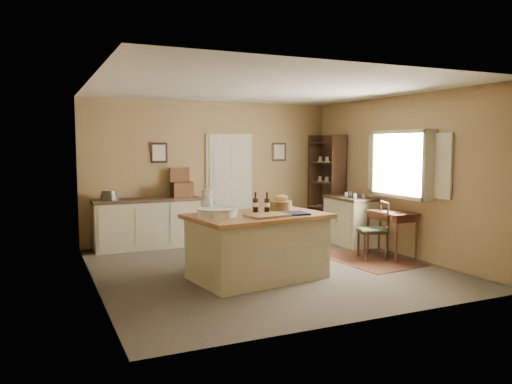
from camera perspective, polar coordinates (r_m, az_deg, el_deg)
ground at (r=7.69m, az=1.24°, el=-8.65°), size 5.00×5.00×0.00m
wall_back at (r=9.79m, az=-5.03°, el=2.37°), size 5.00×0.10×2.70m
wall_front at (r=5.34m, az=12.85°, el=-0.32°), size 5.00×0.10×2.70m
wall_left at (r=6.79m, az=-18.15°, el=0.76°), size 0.10×5.00×2.70m
wall_right at (r=8.84m, az=16.07°, el=1.85°), size 0.10×5.00×2.70m
ceiling at (r=7.50m, az=1.29°, el=11.78°), size 5.00×5.00×0.00m
door at (r=9.90m, az=-3.04°, el=0.71°), size 0.97×0.06×2.11m
framed_prints at (r=9.82m, az=-3.90°, el=4.55°), size 2.82×0.02×0.38m
window at (r=8.63m, az=16.57°, el=3.08°), size 0.25×1.99×1.12m
work_island at (r=7.01m, az=0.08°, el=-5.99°), size 2.03×1.48×1.20m
sideboard at (r=9.23m, az=-12.27°, el=-3.34°), size 1.91×0.54×1.18m
rug at (r=8.41m, az=12.76°, el=-7.52°), size 1.24×1.70×0.01m
writing_desk at (r=8.57m, az=15.26°, el=-2.87°), size 0.49×0.81×0.82m
desk_chair at (r=8.41m, az=13.14°, el=-4.36°), size 0.55×0.55×0.92m
right_cabinet at (r=9.53m, az=10.72°, el=-3.19°), size 0.58×1.04×0.99m
shelving_unit at (r=10.39m, az=8.28°, el=0.75°), size 0.35×0.93×2.06m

